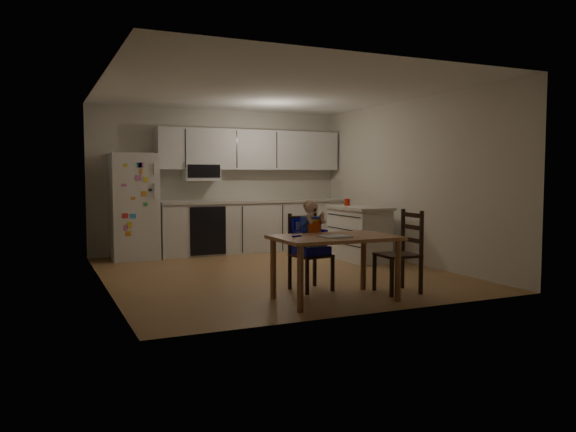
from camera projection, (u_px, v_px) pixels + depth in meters
The scene contains 10 objects.
room at pixel (261, 182), 8.11m from camera, with size 4.52×5.01×2.51m.
refrigerator at pixel (134, 206), 9.02m from camera, with size 0.72×0.70×1.70m, color silver.
kitchen_run at pixel (251, 202), 9.94m from camera, with size 3.37×0.62×2.15m.
kitchen_island at pixel (359, 233), 8.90m from camera, with size 0.61×1.16×0.86m.
red_cup at pixel (347, 202), 9.11m from camera, with size 0.09×0.09×0.11m, color red.
dining_table at pixel (335, 245), 6.03m from camera, with size 1.30×0.84×0.70m.
napkin at pixel (335, 236), 5.92m from camera, with size 0.30×0.26×0.01m, color silver.
toddler_spoon at pixel (296, 236), 5.94m from camera, with size 0.02×0.02×0.12m, color #0F11C4.
chair_booster at pixel (309, 236), 6.58m from camera, with size 0.45×0.45×1.06m.
chair_side at pixel (405, 246), 6.47m from camera, with size 0.44×0.44×0.95m.
Camera 1 is at (-2.99, -7.08, 1.35)m, focal length 35.00 mm.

